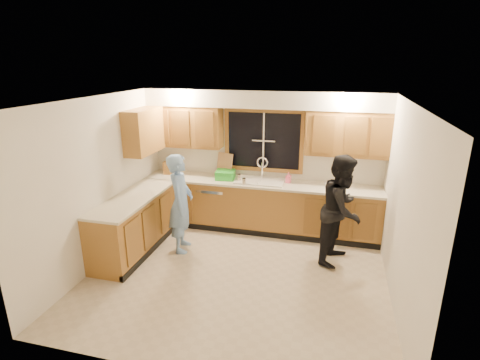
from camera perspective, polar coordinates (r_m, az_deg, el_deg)
name	(u,v)px	position (r m, az deg, el deg)	size (l,w,h in m)	color
floor	(237,275)	(5.62, -0.46, -14.22)	(4.20, 4.20, 0.00)	#C3B296
ceiling	(237,100)	(4.78, -0.53, 12.05)	(4.20, 4.20, 0.00)	white
wall_back	(263,159)	(6.84, 3.58, 3.14)	(4.20, 4.20, 0.00)	white
wall_left	(100,182)	(5.93, -20.51, -0.30)	(3.80, 3.80, 0.00)	white
wall_right	(403,209)	(4.99, 23.55, -4.02)	(3.80, 3.80, 0.00)	white
base_cabinets_back	(259,207)	(6.81, 2.97, -4.09)	(4.20, 0.60, 0.88)	#A36F2F
base_cabinets_left	(135,224)	(6.33, -15.69, -6.54)	(0.60, 1.90, 0.88)	#A36F2F
countertop_back	(260,183)	(6.64, 3.01, -0.45)	(4.20, 0.63, 0.04)	beige
countertop_left	(133,198)	(6.15, -15.92, -2.65)	(0.63, 1.90, 0.04)	beige
upper_cabinets_left	(186,126)	(6.96, -8.30, 8.10)	(1.35, 0.33, 0.75)	#A36F2F
upper_cabinets_right	(347,134)	(6.44, 16.02, 6.81)	(1.35, 0.33, 0.75)	#A36F2F
upper_cabinets_return	(144,131)	(6.63, -14.44, 7.24)	(0.33, 0.90, 0.75)	#A36F2F
soffit	(263,99)	(6.47, 3.47, 12.21)	(4.20, 0.35, 0.30)	silver
window_frame	(264,141)	(6.75, 3.62, 5.99)	(1.44, 0.03, 1.14)	black
sink	(260,184)	(6.67, 3.04, -0.69)	(0.86, 0.52, 0.57)	white
dishwasher	(215,204)	(7.02, -3.88, -3.70)	(0.60, 0.56, 0.82)	white
stove	(116,239)	(5.89, -18.43, -8.60)	(0.58, 0.75, 0.90)	white
man	(181,203)	(6.04, -9.03, -3.52)	(0.59, 0.38, 1.61)	#7AA8E7
woman	(342,210)	(5.83, 15.26, -4.37)	(0.82, 0.64, 1.68)	black
knife_block	(167,168)	(7.18, -11.04, 1.80)	(0.13, 0.11, 0.24)	#8D5E27
cutting_board	(225,165)	(6.93, -2.36, 2.37)	(0.32, 0.02, 0.43)	tan
dish_crate	(225,175)	(6.78, -2.25, 0.80)	(0.33, 0.31, 0.15)	green
soap_bottle	(288,178)	(6.61, 7.39, 0.37)	(0.09, 0.09, 0.19)	#FF6187
bowl	(329,184)	(6.60, 13.43, -0.66)	(0.19, 0.19, 0.05)	silver
can_left	(239,178)	(6.63, -0.17, 0.34)	(0.07, 0.07, 0.13)	tan
can_right	(244,181)	(6.46, 0.62, -0.22)	(0.06, 0.06, 0.12)	tan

